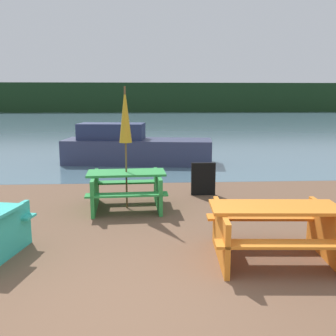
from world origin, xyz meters
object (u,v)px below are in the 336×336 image
Objects in this scene: umbrella_gold at (125,116)px; boat at (134,148)px; picnic_table_orange at (274,227)px; picnic_table_green at (127,187)px; signboard at (203,179)px.

umbrella_gold is 5.54m from boat.
boat is at bearing 105.07° from picnic_table_orange.
boat reaches higher than picnic_table_orange.
umbrella_gold is (0.00, 0.00, 1.41)m from picnic_table_green.
boat is (-2.17, 8.04, 0.06)m from picnic_table_orange.
umbrella_gold is (-2.15, 2.66, 1.39)m from picnic_table_orange.
boat is (-0.01, 5.38, -1.33)m from umbrella_gold.
picnic_table_orange is 2.45× the size of signboard.
boat is at bearing 90.13° from picnic_table_green.
umbrella_gold reaches higher than boat.
boat reaches higher than picnic_table_green.
picnic_table_green is 5.38m from boat.
picnic_table_green is 1.95m from signboard.
umbrella_gold is at bearing 128.96° from picnic_table_orange.
picnic_table_orange is at bearing -82.85° from signboard.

